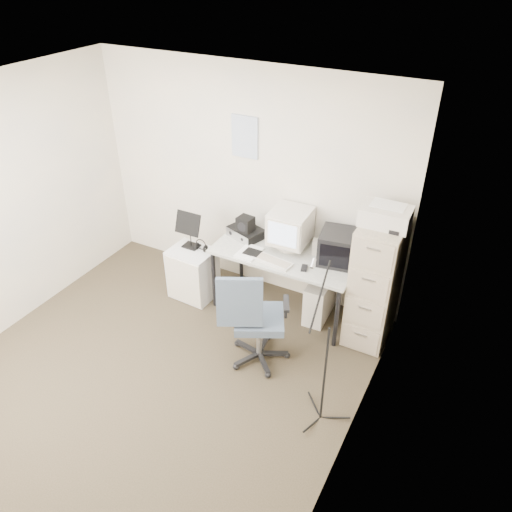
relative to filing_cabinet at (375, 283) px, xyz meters
The scene contains 22 objects.
floor 2.26m from the filing_cabinet, 136.87° to the right, with size 3.60×3.60×0.01m, color #2E291B.
ceiling 2.85m from the filing_cabinet, 136.87° to the right, with size 3.60×3.60×0.01m, color white.
wall_back 1.72m from the filing_cabinet, 168.55° to the left, with size 3.60×0.02×2.50m, color #F2E1BF.
wall_right 1.61m from the filing_cabinet, 81.54° to the right, with size 0.02×3.60×2.50m, color #F2E1BF.
wall_calendar 1.97m from the filing_cabinet, 169.10° to the left, with size 0.30×0.02×0.44m, color white.
filing_cabinet is the anchor object (origin of this frame).
printer 0.74m from the filing_cabinet, 90.00° to the right, with size 0.44×0.30×0.17m, color silver.
desk 0.99m from the filing_cabinet, behind, with size 1.50×0.70×0.73m, color beige.
crt_monitor 1.01m from the filing_cabinet, behind, with size 0.39×0.41×0.43m, color silver.
crt_tv 0.50m from the filing_cabinet, 169.83° to the left, with size 0.35×0.37×0.32m, color black.
desk_speaker 0.69m from the filing_cabinet, behind, with size 0.09×0.09×0.16m, color beige.
keyboard 1.03m from the filing_cabinet, 165.82° to the right, with size 0.43×0.15×0.02m, color silver.
mouse 0.70m from the filing_cabinet, 161.60° to the right, with size 0.06×0.10×0.03m, color black.
radio_receiver 1.47m from the filing_cabinet, behind, with size 0.36×0.26×0.10m, color black.
radio_speaker 1.47m from the filing_cabinet, behind, with size 0.16×0.15×0.16m, color black.
papers 1.30m from the filing_cabinet, behind, with size 0.21×0.28×0.02m, color white.
pc_tower 0.70m from the filing_cabinet, behind, with size 0.22×0.48×0.45m, color silver.
office_chair 1.19m from the filing_cabinet, 134.95° to the right, with size 0.59×0.59×1.01m, color #3E4A57.
side_cart 2.01m from the filing_cabinet, behind, with size 0.48×0.38×0.59m, color silver.
music_stand 2.03m from the filing_cabinet, behind, with size 0.30×0.16×0.43m, color black.
headphones 1.88m from the filing_cabinet, behind, with size 0.14×0.14×0.03m, color black.
mic_stand 1.23m from the filing_cabinet, 91.74° to the right, with size 0.02×0.02×1.31m, color black.
Camera 1 is at (2.38, -2.53, 3.48)m, focal length 35.00 mm.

